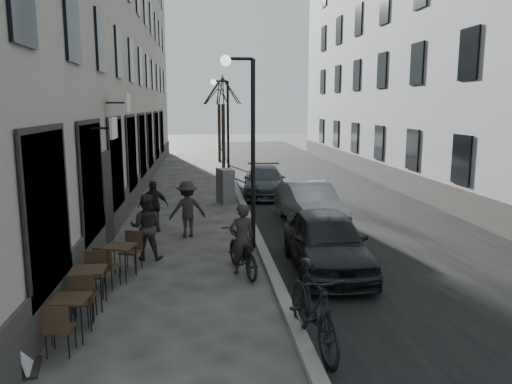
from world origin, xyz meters
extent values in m
plane|color=#393634|center=(0.00, 0.00, 0.00)|extent=(120.00, 120.00, 0.00)
cube|color=black|center=(3.85, 16.00, 0.00)|extent=(7.30, 60.00, 0.00)
cube|color=slate|center=(0.20, 16.00, 0.06)|extent=(0.25, 60.00, 0.12)
cube|color=gray|center=(-6.00, 16.50, 8.00)|extent=(4.00, 35.00, 16.00)
cube|color=gray|center=(9.50, 16.50, 8.00)|extent=(4.00, 35.00, 16.00)
cylinder|color=black|center=(0.00, 6.00, 2.50)|extent=(0.12, 0.12, 5.00)
cylinder|color=black|center=(-0.35, 6.00, 5.00)|extent=(0.70, 0.08, 0.08)
sphere|color=#FFF2CC|center=(-0.70, 6.00, 4.95)|extent=(0.28, 0.28, 0.28)
cylinder|color=black|center=(0.00, 18.00, 2.50)|extent=(0.12, 0.12, 5.00)
cylinder|color=black|center=(-0.35, 18.00, 5.00)|extent=(0.70, 0.08, 0.08)
sphere|color=#FFF2CC|center=(-0.70, 18.00, 4.95)|extent=(0.28, 0.28, 0.28)
cylinder|color=black|center=(-0.10, 21.00, 1.95)|extent=(0.20, 0.20, 3.90)
cylinder|color=black|center=(-0.10, 27.00, 1.95)|extent=(0.20, 0.20, 3.90)
cube|color=#302015|center=(-3.56, 0.98, 0.69)|extent=(0.62, 0.62, 0.04)
cylinder|color=black|center=(-3.82, 0.75, 0.34)|extent=(0.02, 0.02, 0.67)
cylinder|color=black|center=(-3.33, 0.72, 0.34)|extent=(0.02, 0.02, 0.67)
cylinder|color=black|center=(-3.78, 1.24, 0.34)|extent=(0.02, 0.02, 0.67)
cylinder|color=black|center=(-3.30, 1.21, 0.34)|extent=(0.02, 0.02, 0.67)
cube|color=#302015|center=(-3.54, 2.26, 0.75)|extent=(0.65, 0.65, 0.04)
cylinder|color=black|center=(-3.79, 1.99, 0.37)|extent=(0.02, 0.02, 0.73)
cylinder|color=black|center=(-3.27, 2.00, 0.37)|extent=(0.02, 0.02, 0.73)
cylinder|color=black|center=(-3.81, 2.52, 0.37)|extent=(0.02, 0.02, 0.73)
cylinder|color=black|center=(-3.28, 2.53, 0.37)|extent=(0.02, 0.02, 0.73)
cube|color=#302015|center=(-3.22, 3.86, 0.75)|extent=(0.79, 0.79, 0.04)
cylinder|color=black|center=(-3.55, 3.69, 0.37)|extent=(0.02, 0.02, 0.73)
cylinder|color=black|center=(-3.04, 3.53, 0.37)|extent=(0.02, 0.02, 0.73)
cylinder|color=black|center=(-3.39, 4.19, 0.37)|extent=(0.02, 0.02, 0.73)
cylinder|color=black|center=(-2.88, 4.03, 0.37)|extent=(0.02, 0.02, 0.73)
cube|color=black|center=(-3.95, 0.02, 0.02)|extent=(0.42, 0.69, 0.04)
cube|color=silver|center=(-4.03, 0.02, 0.57)|extent=(0.38, 0.68, 1.08)
cube|color=slate|center=(-0.43, 12.45, 0.68)|extent=(0.73, 1.00, 1.35)
imported|color=black|center=(-0.47, 3.96, 0.50)|extent=(1.09, 2.00, 1.00)
imported|color=#272422|center=(-0.47, 3.96, 0.82)|extent=(0.67, 0.52, 1.63)
imported|color=#282622|center=(-2.77, 5.28, 0.83)|extent=(0.88, 0.72, 1.66)
imported|color=black|center=(-1.80, 7.37, 0.83)|extent=(1.17, 0.82, 1.66)
imported|color=black|center=(-2.86, 8.16, 0.79)|extent=(0.98, 0.56, 1.58)
imported|color=black|center=(1.50, 3.93, 0.70)|extent=(1.82, 4.20, 1.41)
imported|color=gray|center=(2.10, 8.53, 0.67)|extent=(1.78, 4.18, 1.34)
imported|color=#363A40|center=(1.31, 13.87, 0.62)|extent=(2.16, 4.41, 1.23)
imported|color=black|center=(0.35, 0.23, 0.68)|extent=(0.87, 2.31, 1.35)
camera|label=1|loc=(-1.37, -7.07, 3.83)|focal=35.00mm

